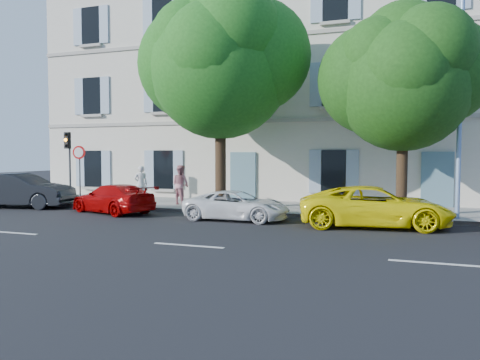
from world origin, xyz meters
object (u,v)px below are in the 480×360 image
at_px(car_white_coupe, 237,205).
at_px(car_yellow_supercar, 375,207).
at_px(car_dark_sedan, 21,191).
at_px(road_sign, 79,162).
at_px(traffic_light, 68,152).
at_px(tree_left, 220,69).
at_px(tree_right, 403,85).
at_px(pedestrian_b, 181,185).
at_px(car_red_coupe, 113,199).
at_px(pedestrian_a, 141,184).
at_px(street_lamp, 461,87).

height_order(car_white_coupe, car_yellow_supercar, car_yellow_supercar).
relative_size(car_dark_sedan, road_sign, 1.77).
bearing_deg(traffic_light, tree_left, 0.79).
xyz_separation_m(tree_right, road_sign, (-13.85, -0.25, -2.83)).
xyz_separation_m(traffic_light, pedestrian_b, (5.29, 0.99, -1.48)).
bearing_deg(car_red_coupe, pedestrian_a, -150.68).
relative_size(car_dark_sedan, car_white_coupe, 1.21).
distance_m(tree_right, street_lamp, 1.87).
xyz_separation_m(car_dark_sedan, traffic_light, (1.45, 1.41, 1.75)).
relative_size(car_yellow_supercar, tree_right, 0.66).
relative_size(road_sign, street_lamp, 0.33).
bearing_deg(road_sign, car_white_coupe, -11.40).
distance_m(car_dark_sedan, tree_left, 10.48).
bearing_deg(street_lamp, pedestrian_a, 173.83).
distance_m(car_dark_sedan, pedestrian_a, 5.27).
distance_m(tree_left, pedestrian_b, 5.42).
bearing_deg(car_dark_sedan, traffic_light, -56.68).
bearing_deg(traffic_light, car_red_coupe, -25.15).
bearing_deg(car_white_coupe, street_lamp, -77.06).
height_order(car_dark_sedan, traffic_light, traffic_light).
bearing_deg(traffic_light, street_lamp, -0.72).
distance_m(car_white_coupe, tree_left, 5.88).
bearing_deg(car_white_coupe, car_yellow_supercar, -89.94).
xyz_separation_m(car_dark_sedan, car_red_coupe, (5.03, -0.27, -0.18)).
distance_m(car_dark_sedan, street_lamp, 18.41).
bearing_deg(tree_left, pedestrian_a, 165.76).
bearing_deg(street_lamp, car_dark_sedan, -176.16).
bearing_deg(pedestrian_b, road_sign, 34.64).
relative_size(tree_left, traffic_light, 2.72).
distance_m(car_red_coupe, tree_right, 12.00).
distance_m(car_white_coupe, street_lamp, 8.71).
height_order(road_sign, pedestrian_a, road_sign).
relative_size(car_white_coupe, street_lamp, 0.48).
xyz_separation_m(car_red_coupe, car_white_coupe, (5.45, -0.23, -0.06)).
distance_m(car_red_coupe, pedestrian_b, 3.20).
distance_m(street_lamp, pedestrian_b, 11.85).
height_order(car_white_coupe, pedestrian_a, pedestrian_a).
height_order(car_red_coupe, tree_left, tree_left).
bearing_deg(pedestrian_b, car_yellow_supercar, -179.47).
bearing_deg(road_sign, car_dark_sedan, -152.78).
bearing_deg(car_yellow_supercar, car_red_coupe, 81.05).
bearing_deg(tree_right, street_lamp, -6.49).
xyz_separation_m(car_red_coupe, car_yellow_supercar, (10.29, -0.23, 0.09)).
relative_size(traffic_light, pedestrian_a, 1.92).
relative_size(car_red_coupe, traffic_light, 1.25).
bearing_deg(car_dark_sedan, street_lamp, -97.12).
distance_m(car_yellow_supercar, street_lamp, 5.08).
height_order(tree_left, tree_right, tree_left).
bearing_deg(car_dark_sedan, tree_right, -95.94).
distance_m(road_sign, street_lamp, 15.91).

